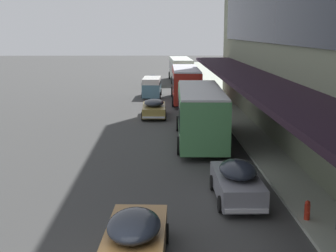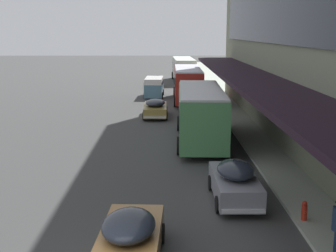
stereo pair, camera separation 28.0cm
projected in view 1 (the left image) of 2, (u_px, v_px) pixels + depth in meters
The scene contains 9 objects.
transit_bus_kerbside_front at pixel (200, 112), 28.06m from camera, with size 3.05×9.73×3.27m.
transit_bus_kerbside_rear at pixel (181, 68), 62.25m from camera, with size 3.03×10.31×3.09m.
transit_bus_kerbside_far at pixel (186, 82), 44.34m from camera, with size 2.78×10.18×3.22m.
sedan_second_near at pixel (135, 239), 13.41m from camera, with size 2.03×4.54×1.57m.
sedan_trailing_mid at pixel (154, 108), 36.51m from camera, with size 1.89×4.48×1.43m.
sedan_lead_near at pixel (153, 81), 55.83m from camera, with size 1.88×4.45×1.51m.
sedan_oncoming_rear at pixel (237, 181), 18.44m from camera, with size 1.80×4.29×1.66m.
vw_van at pixel (152, 86), 47.95m from camera, with size 2.04×4.62×1.96m.
fire_hydrant at pixel (307, 210), 16.29m from camera, with size 0.20×0.40×0.70m.
Camera 1 is at (1.16, -10.05, 6.62)m, focal length 50.00 mm.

